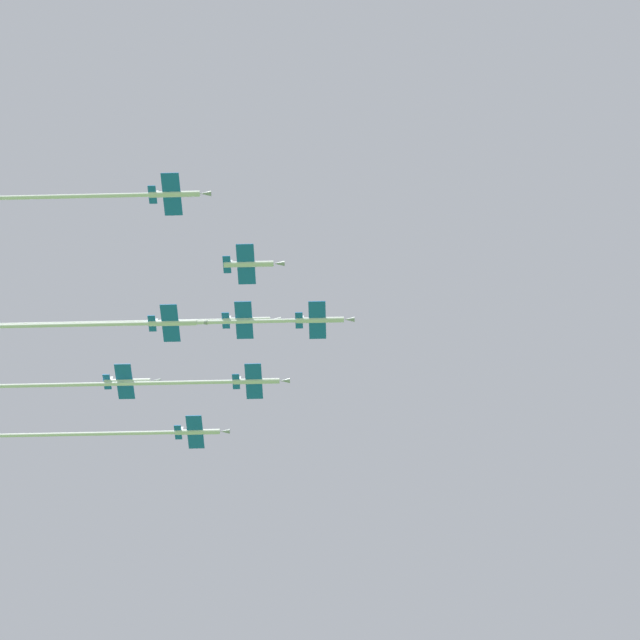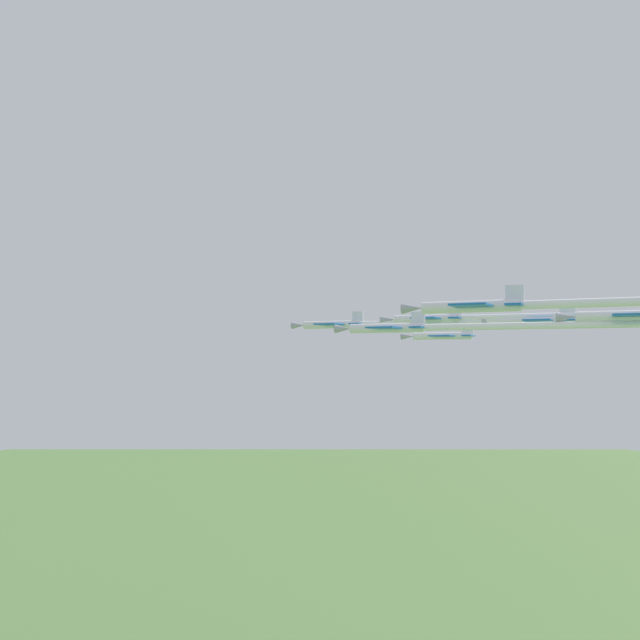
{
  "view_description": "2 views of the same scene",
  "coord_description": "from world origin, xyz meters",
  "px_view_note": "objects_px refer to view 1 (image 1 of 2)",
  "views": [
    {
      "loc": [
        86.12,
        42.27,
        2.29
      ],
      "look_at": [
        7.94,
        14.59,
        153.76
      ],
      "focal_mm": 54.13,
      "sensor_mm": 36.0,
      "label": 1
    },
    {
      "loc": [
        -56.61,
        -44.73,
        149.95
      ],
      "look_at": [
        17.74,
        26.32,
        155.17
      ],
      "focal_mm": 36.22,
      "sensor_mm": 36.0,
      "label": 2
    }
  ],
  "objects_px": {
    "jet_port_inner": "(96,384)",
    "jet_center_rear": "(11,198)",
    "jet_starboard_outer": "(35,435)",
    "jet_lead": "(183,323)",
    "jet_port_trail": "(174,323)",
    "jet_starboard_trail": "(128,381)",
    "jet_port_outer": "(107,323)",
    "jet_starboard_inner": "(250,264)"
  },
  "relations": [
    {
      "from": "jet_port_outer",
      "to": "jet_lead",
      "type": "bearing_deg",
      "value": 90.0
    },
    {
      "from": "jet_lead",
      "to": "jet_port_trail",
      "type": "relative_size",
      "value": 6.63
    },
    {
      "from": "jet_port_trail",
      "to": "jet_starboard_outer",
      "type": "bearing_deg",
      "value": -129.58
    },
    {
      "from": "jet_port_inner",
      "to": "jet_starboard_inner",
      "type": "distance_m",
      "value": 38.42
    },
    {
      "from": "jet_port_inner",
      "to": "jet_starboard_outer",
      "type": "bearing_deg",
      "value": -131.62
    },
    {
      "from": "jet_lead",
      "to": "jet_center_rear",
      "type": "relative_size",
      "value": 0.92
    },
    {
      "from": "jet_lead",
      "to": "jet_port_inner",
      "type": "height_order",
      "value": "jet_lead"
    },
    {
      "from": "jet_lead",
      "to": "jet_starboard_outer",
      "type": "height_order",
      "value": "jet_starboard_outer"
    },
    {
      "from": "jet_lead",
      "to": "jet_center_rear",
      "type": "bearing_deg",
      "value": -48.48
    },
    {
      "from": "jet_port_outer",
      "to": "jet_starboard_outer",
      "type": "relative_size",
      "value": 0.86
    },
    {
      "from": "jet_starboard_outer",
      "to": "jet_center_rear",
      "type": "distance_m",
      "value": 48.21
    },
    {
      "from": "jet_lead",
      "to": "jet_starboard_inner",
      "type": "distance_m",
      "value": 17.62
    },
    {
      "from": "jet_port_inner",
      "to": "jet_starboard_inner",
      "type": "bearing_deg",
      "value": 51.27
    },
    {
      "from": "jet_starboard_trail",
      "to": "jet_port_outer",
      "type": "bearing_deg",
      "value": -12.56
    },
    {
      "from": "jet_starboard_inner",
      "to": "jet_center_rear",
      "type": "height_order",
      "value": "jet_center_rear"
    },
    {
      "from": "jet_port_inner",
      "to": "jet_center_rear",
      "type": "distance_m",
      "value": 37.49
    },
    {
      "from": "jet_port_outer",
      "to": "jet_starboard_trail",
      "type": "bearing_deg",
      "value": 167.44
    },
    {
      "from": "jet_lead",
      "to": "jet_starboard_inner",
      "type": "bearing_deg",
      "value": 46.85
    },
    {
      "from": "jet_lead",
      "to": "jet_port_outer",
      "type": "xyz_separation_m",
      "value": [
        4.34,
        -13.2,
        0.51
      ]
    },
    {
      "from": "jet_lead",
      "to": "jet_port_inner",
      "type": "bearing_deg",
      "value": -125.02
    },
    {
      "from": "jet_starboard_inner",
      "to": "jet_port_outer",
      "type": "xyz_separation_m",
      "value": [
        -3.07,
        -29.13,
        1.89
      ]
    },
    {
      "from": "jet_port_inner",
      "to": "jet_port_outer",
      "type": "xyz_separation_m",
      "value": [
        10.4,
        6.84,
        1.58
      ]
    },
    {
      "from": "jet_lead",
      "to": "jet_port_inner",
      "type": "distance_m",
      "value": 20.97
    },
    {
      "from": "jet_port_inner",
      "to": "jet_starboard_inner",
      "type": "height_order",
      "value": "jet_port_inner"
    },
    {
      "from": "jet_port_inner",
      "to": "jet_center_rear",
      "type": "height_order",
      "value": "jet_center_rear"
    },
    {
      "from": "jet_port_inner",
      "to": "jet_starboard_outer",
      "type": "xyz_separation_m",
      "value": [
        -7.19,
        -16.6,
        1.25
      ]
    },
    {
      "from": "jet_lead",
      "to": "jet_port_outer",
      "type": "height_order",
      "value": "jet_port_outer"
    },
    {
      "from": "jet_starboard_outer",
      "to": "jet_center_rear",
      "type": "bearing_deg",
      "value": 4.2
    },
    {
      "from": "jet_lead",
      "to": "jet_port_outer",
      "type": "distance_m",
      "value": 13.9
    },
    {
      "from": "jet_starboard_outer",
      "to": "jet_port_trail",
      "type": "height_order",
      "value": "jet_starboard_outer"
    },
    {
      "from": "jet_starboard_outer",
      "to": "jet_starboard_inner",
      "type": "bearing_deg",
      "value": 50.34
    },
    {
      "from": "jet_port_inner",
      "to": "jet_starboard_outer",
      "type": "relative_size",
      "value": 0.96
    },
    {
      "from": "jet_center_rear",
      "to": "jet_starboard_trail",
      "type": "distance_m",
      "value": 39.45
    },
    {
      "from": "jet_starboard_inner",
      "to": "jet_starboard_outer",
      "type": "relative_size",
      "value": 0.13
    },
    {
      "from": "jet_port_inner",
      "to": "jet_port_trail",
      "type": "xyz_separation_m",
      "value": [
        6.56,
        18.52,
        1.05
      ]
    },
    {
      "from": "jet_lead",
      "to": "jet_starboard_inner",
      "type": "height_order",
      "value": "jet_lead"
    },
    {
      "from": "jet_port_outer",
      "to": "jet_center_rear",
      "type": "relative_size",
      "value": 0.94
    },
    {
      "from": "jet_starboard_inner",
      "to": "jet_starboard_outer",
      "type": "bearing_deg",
      "value": -129.66
    },
    {
      "from": "jet_center_rear",
      "to": "jet_starboard_trail",
      "type": "relative_size",
      "value": 7.22
    },
    {
      "from": "jet_port_trail",
      "to": "jet_starboard_trail",
      "type": "height_order",
      "value": "jet_port_trail"
    },
    {
      "from": "jet_starboard_inner",
      "to": "jet_center_rear",
      "type": "bearing_deg",
      "value": -73.26
    },
    {
      "from": "jet_port_outer",
      "to": "jet_port_trail",
      "type": "xyz_separation_m",
      "value": [
        -3.84,
        11.68,
        -0.54
      ]
    }
  ]
}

